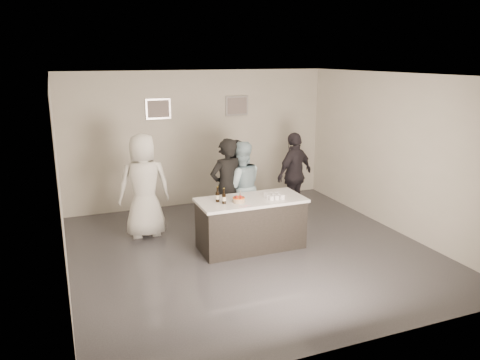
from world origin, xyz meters
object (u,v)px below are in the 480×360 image
Objects in this scene: person_guest_back at (234,181)px; bar_counter at (251,223)px; cake at (239,200)px; beer_bottle_b at (224,196)px; person_guest_right at (294,174)px; person_main_black at (227,188)px; beer_bottle_a at (218,194)px; person_guest_left at (144,186)px; person_main_blue at (241,187)px.

bar_counter is at bearing 50.73° from person_guest_back.
beer_bottle_b reaches higher than cake.
cake reaches higher than bar_counter.
person_guest_right is (1.80, 1.38, -0.05)m from cake.
bar_counter is 0.79m from beer_bottle_b.
beer_bottle_b is at bearing 55.68° from person_main_black.
beer_bottle_b is 0.15× the size of person_guest_right.
person_guest_left reaches higher than beer_bottle_a.
person_main_black is (-0.19, 0.72, 0.48)m from bar_counter.
beer_bottle_a is 0.15× the size of person_guest_right.
cake is 2.27m from person_guest_right.
person_guest_left reaches higher than person_guest_back.
person_main_black reaches higher than bar_counter.
cake is at bearing 41.77° from person_guest_back.
beer_bottle_a is 1.10m from person_main_blue.
person_main_blue reaches higher than person_guest_back.
person_guest_left is at bearing -23.83° from person_guest_right.
person_guest_left is at bearing 130.22° from beer_bottle_a.
cake is 0.37m from beer_bottle_a.
bar_counter is at bearing 93.34° from person_main_black.
person_guest_back is at bearing 58.72° from beer_bottle_a.
person_guest_back is at bearing -172.92° from person_guest_left.
beer_bottle_b is at bearing 176.89° from cake.
cake is 1.58m from person_guest_back.
person_main_black is 1.53m from person_guest_left.
person_main_blue is (0.15, 0.85, 0.43)m from bar_counter.
bar_counter is 0.95× the size of person_guest_left.
person_guest_left reaches higher than bar_counter.
person_guest_right is at bearing 144.86° from person_guest_back.
beer_bottle_b is at bearing -63.71° from beer_bottle_a.
beer_bottle_b is (-0.52, -0.08, 0.58)m from bar_counter.
person_guest_back is (-1.30, 0.12, -0.05)m from person_guest_right.
person_main_blue is 1.05× the size of person_guest_back.
cake is 0.12× the size of person_guest_back.
person_guest_left is 1.16× the size of person_guest_back.
beer_bottle_a is at bearing 174.78° from bar_counter.
person_guest_back is at bearing -91.56° from person_main_blue.
beer_bottle_b is (0.07, -0.13, 0.00)m from beer_bottle_a.
person_guest_back reaches higher than beer_bottle_a.
person_guest_back is (0.23, 1.41, 0.39)m from bar_counter.
person_guest_back is (0.76, 1.49, -0.19)m from beer_bottle_b.
bar_counter is 0.83m from beer_bottle_a.
person_main_black is (0.34, 0.80, -0.10)m from beer_bottle_b.
person_guest_left reaches higher than person_guest_right.
bar_counter is at bearing -5.22° from beer_bottle_a.
beer_bottle_b is 2.48m from person_guest_right.
person_guest_right reaches higher than beer_bottle_a.
person_main_black is 1.06× the size of person_main_blue.
cake is at bearing -3.11° from beer_bottle_b.
beer_bottle_b is 0.15× the size of person_guest_back.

